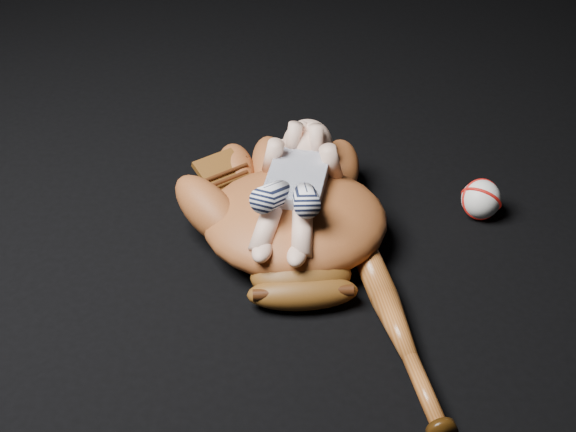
# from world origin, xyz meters

# --- Properties ---
(baseball_glove) EXTENTS (0.43, 0.49, 0.14)m
(baseball_glove) POSITION_xyz_m (0.02, -0.01, 0.07)
(baseball_glove) COLOR brown
(baseball_glove) RESTS_ON ground
(newborn_baby) EXTENTS (0.22, 0.37, 0.14)m
(newborn_baby) POSITION_xyz_m (0.02, 0.00, 0.12)
(newborn_baby) COLOR #DEAB8F
(newborn_baby) RESTS_ON baseball_glove
(baseball_bat) EXTENTS (0.15, 0.50, 0.05)m
(baseball_bat) POSITION_xyz_m (0.18, -0.20, 0.02)
(baseball_bat) COLOR #924B1C
(baseball_bat) RESTS_ON ground
(baseball) EXTENTS (0.08, 0.08, 0.07)m
(baseball) POSITION_xyz_m (0.37, 0.09, 0.04)
(baseball) COLOR white
(baseball) RESTS_ON ground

